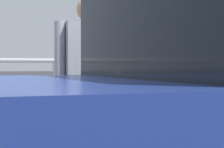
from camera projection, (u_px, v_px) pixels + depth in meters
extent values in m
cylinder|color=slate|center=(141.00, 132.00, 3.70)|extent=(0.07, 0.07, 0.95)
cylinder|color=slate|center=(141.00, 61.00, 3.68)|extent=(0.16, 0.16, 0.28)
sphere|color=silver|center=(141.00, 42.00, 3.68)|extent=(0.15, 0.15, 0.15)
cube|color=black|center=(145.00, 54.00, 3.60)|extent=(0.09, 0.01, 0.07)
cube|color=yellow|center=(145.00, 67.00, 3.60)|extent=(0.09, 0.01, 0.09)
cylinder|color=slate|center=(78.00, 143.00, 3.55)|extent=(0.15, 0.15, 0.81)
cylinder|color=slate|center=(101.00, 142.00, 3.62)|extent=(0.15, 0.15, 0.81)
cube|color=gray|center=(90.00, 58.00, 3.57)|extent=(0.43, 0.23, 0.61)
sphere|color=#936B4C|center=(90.00, 9.00, 3.56)|extent=(0.22, 0.22, 0.22)
cylinder|color=gray|center=(60.00, 56.00, 3.49)|extent=(0.09, 0.09, 0.58)
cylinder|color=gray|center=(111.00, 43.00, 3.84)|extent=(0.10, 0.50, 0.44)
cylinder|color=gray|center=(55.00, 61.00, 5.76)|extent=(24.00, 0.06, 0.06)
cylinder|color=gray|center=(55.00, 98.00, 5.77)|extent=(24.00, 0.05, 0.05)
cylinder|color=gray|center=(55.00, 102.00, 5.77)|extent=(0.06, 0.06, 1.12)
cylinder|color=gray|center=(184.00, 98.00, 6.46)|extent=(0.06, 0.06, 1.12)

